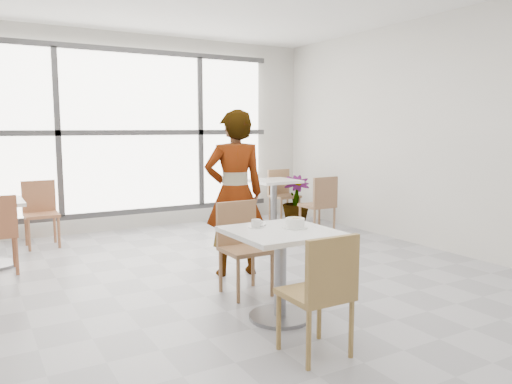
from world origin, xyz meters
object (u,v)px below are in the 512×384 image
person (235,193)px  bg_chair_right_near (321,202)px  chair_far (242,241)px  plant_right (296,200)px  bg_chair_right_far (282,192)px  bg_chair_left_far (40,209)px  coffee_cup (256,224)px  bg_table_right (274,196)px  main_table (280,257)px  chair_near (322,288)px  oatmeal_bowl (295,223)px

person → bg_chair_right_near: 2.32m
chair_far → plant_right: 3.57m
bg_chair_right_far → plant_right: 0.33m
bg_chair_left_far → chair_far: bearing=-64.7°
bg_chair_right_near → chair_far: bearing=36.8°
coffee_cup → chair_far: bearing=73.2°
bg_table_right → main_table: bearing=-121.3°
main_table → plant_right: plant_right is taller
bg_chair_left_far → plant_right: size_ratio=1.10×
chair_near → bg_chair_right_near: size_ratio=1.00×
main_table → bg_chair_left_far: bg_chair_left_far is taller
chair_near → plant_right: bearing=-122.6°
chair_far → plant_right: chair_far is taller
oatmeal_bowl → bg_chair_left_far: (-1.52, 3.76, -0.29)m
main_table → bg_table_right: same height
bg_chair_left_far → main_table: bearing=-69.9°
person → chair_near: bearing=91.7°
bg_chair_left_far → bg_chair_right_near: (3.64, -1.35, 0.00)m
bg_table_right → bg_chair_right_near: bearing=-75.3°
chair_near → person: person is taller
coffee_cup → oatmeal_bowl: bearing=-33.3°
bg_chair_right_near → bg_chair_right_far: same height
bg_chair_right_near → plant_right: bg_chair_right_near is taller
bg_chair_left_far → bg_chair_right_near: bearing=-20.4°
coffee_cup → plant_right: size_ratio=0.20×
main_table → bg_chair_right_near: size_ratio=0.92×
chair_near → bg_chair_left_far: bearing=-74.7°
oatmeal_bowl → plant_right: bearing=55.1°
bg_chair_left_far → bg_chair_right_near: size_ratio=1.00×
oatmeal_bowl → coffee_cup: size_ratio=1.32×
bg_chair_right_far → bg_table_right: bearing=-138.1°
bg_chair_right_far → plant_right: (0.08, -0.30, -0.11)m
main_table → bg_chair_right_far: bg_chair_right_far is taller
bg_chair_left_far → bg_chair_right_far: bearing=-1.6°
main_table → bg_chair_right_far: bearing=56.8°
oatmeal_bowl → person: 1.31m
bg_chair_left_far → bg_chair_right_near: 3.88m
oatmeal_bowl → bg_table_right: size_ratio=0.28×
main_table → bg_table_right: (2.03, 3.33, -0.04)m
chair_near → bg_table_right: chair_near is taller
main_table → bg_table_right: bearing=58.7°
chair_near → coffee_cup: 0.96m
person → bg_table_right: size_ratio=2.35×
main_table → bg_chair_right_far: (2.40, 3.66, -0.02)m
bg_chair_right_near → oatmeal_bowl: bearing=48.6°
chair_near → bg_chair_right_far: same height
oatmeal_bowl → plant_right: size_ratio=0.27×
person → plant_right: (2.22, 2.06, -0.49)m
coffee_cup → bg_chair_right_near: bg_chair_right_near is taller
main_table → plant_right: size_ratio=1.02×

